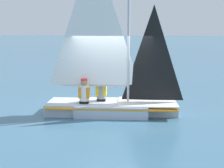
{
  "coord_description": "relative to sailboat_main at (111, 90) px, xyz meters",
  "views": [
    {
      "loc": [
        9.81,
        0.64,
        2.7
      ],
      "look_at": [
        0.0,
        0.0,
        0.97
      ],
      "focal_mm": 50.0,
      "sensor_mm": 36.0,
      "label": 1
    }
  ],
  "objects": [
    {
      "name": "sailboat_main",
      "position": [
        0.0,
        0.0,
        0.0
      ],
      "size": [
        1.49,
        4.28,
        5.32
      ],
      "rotation": [
        0.0,
        0.0,
        1.57
      ],
      "color": "#B2BCCC",
      "rests_on": "ground_plane"
    },
    {
      "name": "ground_plane",
      "position": [
        -0.0,
        0.04,
        -0.77
      ],
      "size": [
        260.0,
        260.0,
        0.0
      ],
      "primitive_type": "plane",
      "color": "#38607A"
    },
    {
      "name": "sailor_helm",
      "position": [
        -0.19,
        -0.33,
        -0.14
      ],
      "size": [
        0.3,
        0.34,
        1.16
      ],
      "rotation": [
        0.0,
        0.0,
        1.57
      ],
      "color": "black",
      "rests_on": "ground_plane"
    },
    {
      "name": "sailor_crew",
      "position": [
        0.19,
        -0.84,
        -0.14
      ],
      "size": [
        0.3,
        0.34,
        1.16
      ],
      "rotation": [
        0.0,
        0.0,
        1.57
      ],
      "color": "black",
      "rests_on": "ground_plane"
    }
  ]
}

